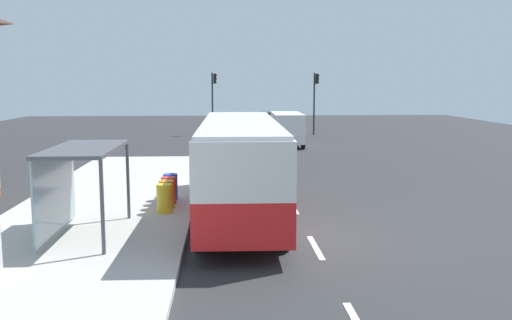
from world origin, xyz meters
TOP-DOWN VIEW (x-y plane):
  - ground_plane at (0.00, 14.00)m, footprint 56.00×92.00m
  - sidewalk_platform at (-6.40, 2.00)m, footprint 6.20×30.00m
  - lane_stripe_seg_1 at (0.25, -1.00)m, footprint 0.16×2.20m
  - lane_stripe_seg_2 at (0.25, 4.00)m, footprint 0.16×2.20m
  - lane_stripe_seg_3 at (0.25, 9.00)m, footprint 0.16×2.20m
  - lane_stripe_seg_4 at (0.25, 14.00)m, footprint 0.16×2.20m
  - lane_stripe_seg_5 at (0.25, 19.00)m, footprint 0.16×2.20m
  - lane_stripe_seg_6 at (0.25, 24.00)m, footprint 0.16×2.20m
  - lane_stripe_seg_7 at (0.25, 29.00)m, footprint 0.16×2.20m
  - bus at (-1.71, 2.69)m, footprint 2.65×11.04m
  - white_van at (2.20, 23.73)m, footprint 2.08×5.23m
  - sedan_near at (2.30, 40.02)m, footprint 1.88×4.42m
  - sedan_far at (2.30, 28.14)m, footprint 1.90×4.43m
  - recycling_bin_yellow at (-4.20, 2.69)m, footprint 0.52×0.52m
  - recycling_bin_orange at (-4.20, 3.39)m, footprint 0.52×0.52m
  - recycling_bin_red at (-4.20, 4.09)m, footprint 0.52×0.52m
  - recycling_bin_blue at (-4.20, 4.79)m, footprint 0.52×0.52m
  - traffic_light_near_side at (5.50, 31.87)m, footprint 0.49×0.28m
  - traffic_light_far_side at (-3.10, 32.67)m, footprint 0.49×0.28m
  - bus_shelter at (-6.41, 0.05)m, footprint 1.80×4.00m

SIDE VIEW (x-z plane):
  - ground_plane at x=0.00m, z-range -0.04..0.00m
  - lane_stripe_seg_1 at x=0.25m, z-range 0.00..0.01m
  - lane_stripe_seg_2 at x=0.25m, z-range 0.00..0.01m
  - lane_stripe_seg_3 at x=0.25m, z-range 0.00..0.01m
  - lane_stripe_seg_4 at x=0.25m, z-range 0.00..0.01m
  - lane_stripe_seg_5 at x=0.25m, z-range 0.00..0.01m
  - lane_stripe_seg_6 at x=0.25m, z-range 0.00..0.01m
  - lane_stripe_seg_7 at x=0.25m, z-range 0.00..0.01m
  - sidewalk_platform at x=-6.40m, z-range 0.00..0.18m
  - recycling_bin_yellow at x=-4.20m, z-range 0.18..1.13m
  - recycling_bin_orange at x=-4.20m, z-range 0.18..1.13m
  - recycling_bin_red at x=-4.20m, z-range 0.18..1.13m
  - recycling_bin_blue at x=-4.20m, z-range 0.18..1.13m
  - sedan_near at x=2.30m, z-range 0.03..1.55m
  - sedan_far at x=2.30m, z-range 0.03..1.55m
  - white_van at x=2.20m, z-range 0.19..2.49m
  - bus at x=-1.71m, z-range 0.24..3.45m
  - bus_shelter at x=-6.41m, z-range 0.85..3.35m
  - traffic_light_near_side at x=5.50m, z-range 0.85..6.07m
  - traffic_light_far_side at x=-3.10m, z-range 0.85..6.10m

